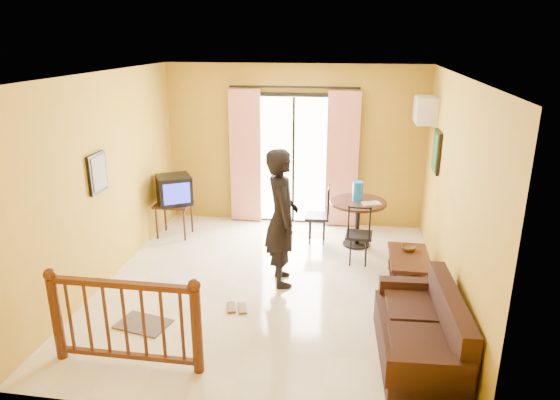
% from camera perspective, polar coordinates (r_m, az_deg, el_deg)
% --- Properties ---
extents(ground, '(5.00, 5.00, 0.00)m').
position_cam_1_polar(ground, '(6.89, -1.15, -9.73)').
color(ground, beige).
rests_on(ground, ground).
extents(room_shell, '(5.00, 5.00, 5.00)m').
position_cam_1_polar(room_shell, '(6.27, -1.25, 4.12)').
color(room_shell, white).
rests_on(room_shell, ground).
extents(balcony_door, '(2.25, 0.14, 2.46)m').
position_cam_1_polar(balcony_door, '(8.73, 1.55, 4.71)').
color(balcony_door, black).
rests_on(balcony_door, ground).
extents(tv_table, '(0.57, 0.48, 0.58)m').
position_cam_1_polar(tv_table, '(8.53, -12.06, -0.85)').
color(tv_table, black).
rests_on(tv_table, ground).
extents(television, '(0.70, 0.68, 0.48)m').
position_cam_1_polar(television, '(8.42, -12.00, 1.17)').
color(television, black).
rests_on(television, tv_table).
extents(picture_left, '(0.05, 0.42, 0.52)m').
position_cam_1_polar(picture_left, '(6.87, -20.11, 2.92)').
color(picture_left, black).
rests_on(picture_left, room_shell).
extents(dining_table, '(0.89, 0.89, 0.74)m').
position_cam_1_polar(dining_table, '(8.02, 8.88, -1.22)').
color(dining_table, black).
rests_on(dining_table, ground).
extents(water_jug, '(0.17, 0.17, 0.31)m').
position_cam_1_polar(water_jug, '(7.96, 8.87, 0.98)').
color(water_jug, blue).
rests_on(water_jug, dining_table).
extents(serving_tray, '(0.32, 0.26, 0.02)m').
position_cam_1_polar(serving_tray, '(7.88, 10.36, -0.39)').
color(serving_tray, beige).
rests_on(serving_tray, dining_table).
extents(dining_chairs, '(1.09, 1.11, 0.95)m').
position_cam_1_polar(dining_chairs, '(7.93, 6.43, -5.92)').
color(dining_chairs, black).
rests_on(dining_chairs, ground).
extents(air_conditioner, '(0.31, 0.60, 0.40)m').
position_cam_1_polar(air_conditioner, '(8.08, 16.26, 9.85)').
color(air_conditioner, silver).
rests_on(air_conditioner, room_shell).
extents(botanical_print, '(0.05, 0.50, 0.60)m').
position_cam_1_polar(botanical_print, '(7.55, 17.44, 5.31)').
color(botanical_print, black).
rests_on(botanical_print, room_shell).
extents(coffee_table, '(0.52, 0.94, 0.42)m').
position_cam_1_polar(coffee_table, '(7.02, 14.48, -7.25)').
color(coffee_table, black).
rests_on(coffee_table, ground).
extents(bowl, '(0.26, 0.26, 0.06)m').
position_cam_1_polar(bowl, '(7.13, 14.45, -5.36)').
color(bowl, brown).
rests_on(bowl, coffee_table).
extents(sofa, '(0.85, 1.69, 0.79)m').
position_cam_1_polar(sofa, '(5.54, 16.08, -14.65)').
color(sofa, black).
rests_on(sofa, ground).
extents(standing_person, '(0.63, 0.79, 1.88)m').
position_cam_1_polar(standing_person, '(6.62, 0.19, -2.06)').
color(standing_person, black).
rests_on(standing_person, ground).
extents(stair_balustrade, '(1.63, 0.13, 1.04)m').
position_cam_1_polar(stair_balustrade, '(5.37, -17.37, -12.56)').
color(stair_balustrade, '#471E0F').
rests_on(stair_balustrade, ground).
extents(doormat, '(0.67, 0.52, 0.02)m').
position_cam_1_polar(doormat, '(6.26, -15.36, -13.50)').
color(doormat, '#524841').
rests_on(doormat, ground).
extents(sandals, '(0.31, 0.27, 0.03)m').
position_cam_1_polar(sandals, '(6.37, -4.96, -12.17)').
color(sandals, brown).
rests_on(sandals, ground).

